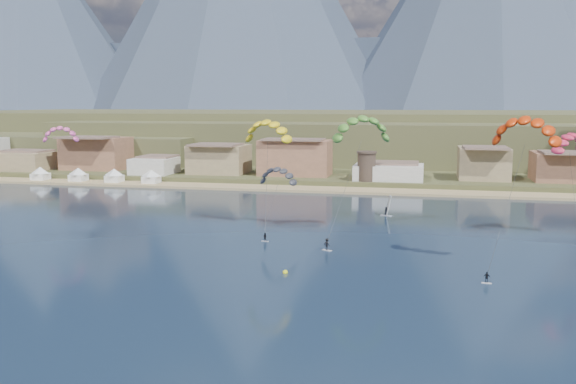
{
  "coord_description": "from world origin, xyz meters",
  "views": [
    {
      "loc": [
        21.61,
        -65.88,
        24.21
      ],
      "look_at": [
        0.0,
        32.0,
        10.0
      ],
      "focal_mm": 39.12,
      "sensor_mm": 36.0,
      "label": 1
    }
  ],
  "objects_px": {
    "kitesurfer_yellow": "(268,128)",
    "windsurfer": "(387,209)",
    "watchtower": "(366,166)",
    "kitesurfer_orange": "(526,127)",
    "kitesurfer_green": "(362,126)",
    "buoy": "(285,272)"
  },
  "relations": [
    {
      "from": "kitesurfer_yellow",
      "to": "watchtower",
      "type": "bearing_deg",
      "value": 78.33
    },
    {
      "from": "kitesurfer_green",
      "to": "windsurfer",
      "type": "relative_size",
      "value": 5.44
    },
    {
      "from": "kitesurfer_orange",
      "to": "kitesurfer_green",
      "type": "xyz_separation_m",
      "value": [
        -25.29,
        19.78,
        -0.75
      ]
    },
    {
      "from": "kitesurfer_orange",
      "to": "kitesurfer_yellow",
      "type": "bearing_deg",
      "value": 153.07
    },
    {
      "from": "watchtower",
      "to": "kitesurfer_yellow",
      "type": "height_order",
      "value": "kitesurfer_yellow"
    },
    {
      "from": "kitesurfer_green",
      "to": "buoy",
      "type": "height_order",
      "value": "kitesurfer_green"
    },
    {
      "from": "buoy",
      "to": "kitesurfer_yellow",
      "type": "bearing_deg",
      "value": 108.52
    },
    {
      "from": "kitesurfer_orange",
      "to": "buoy",
      "type": "height_order",
      "value": "kitesurfer_orange"
    },
    {
      "from": "watchtower",
      "to": "buoy",
      "type": "distance_m",
      "value": 94.75
    },
    {
      "from": "watchtower",
      "to": "kitesurfer_orange",
      "type": "xyz_separation_m",
      "value": [
        30.32,
        -85.39,
        14.55
      ]
    },
    {
      "from": "watchtower",
      "to": "kitesurfer_orange",
      "type": "height_order",
      "value": "kitesurfer_orange"
    },
    {
      "from": "kitesurfer_yellow",
      "to": "windsurfer",
      "type": "xyz_separation_m",
      "value": [
        21.78,
        18.88,
        -18.1
      ]
    },
    {
      "from": "watchtower",
      "to": "buoy",
      "type": "xyz_separation_m",
      "value": [
        -2.64,
        -94.51,
        -6.24
      ]
    },
    {
      "from": "watchtower",
      "to": "kitesurfer_orange",
      "type": "bearing_deg",
      "value": -70.45
    },
    {
      "from": "kitesurfer_yellow",
      "to": "windsurfer",
      "type": "height_order",
      "value": "kitesurfer_yellow"
    },
    {
      "from": "kitesurfer_orange",
      "to": "buoy",
      "type": "bearing_deg",
      "value": -164.53
    },
    {
      "from": "kitesurfer_green",
      "to": "windsurfer",
      "type": "height_order",
      "value": "kitesurfer_green"
    },
    {
      "from": "buoy",
      "to": "windsurfer",
      "type": "bearing_deg",
      "value": 77.23
    },
    {
      "from": "watchtower",
      "to": "windsurfer",
      "type": "bearing_deg",
      "value": -78.93
    },
    {
      "from": "kitesurfer_yellow",
      "to": "kitesurfer_orange",
      "type": "distance_m",
      "value": 48.7
    },
    {
      "from": "kitesurfer_yellow",
      "to": "kitesurfer_green",
      "type": "xyz_separation_m",
      "value": [
        18.11,
        -2.27,
        0.64
      ]
    },
    {
      "from": "kitesurfer_orange",
      "to": "windsurfer",
      "type": "bearing_deg",
      "value": 117.84
    }
  ]
}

